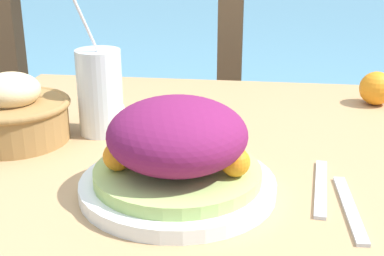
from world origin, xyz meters
TOP-DOWN VIEW (x-y plane):
  - patio_table at (0.00, 0.00)m, footprint 0.94×0.89m
  - railing_fence at (-0.00, 0.73)m, footprint 2.80×0.08m
  - sea_backdrop at (0.00, 3.23)m, footprint 12.00×4.00m
  - salad_plate at (-0.02, -0.16)m, footprint 0.27×0.27m
  - drink_glass at (-0.19, 0.06)m, footprint 0.08×0.08m
  - bread_basket at (-0.33, -0.00)m, footprint 0.20×0.20m
  - fork at (0.18, -0.12)m, footprint 0.03×0.18m
  - knife at (0.21, -0.18)m, footprint 0.02×0.18m
  - orange_near_basket at (0.33, 0.29)m, footprint 0.07×0.07m

SIDE VIEW (x-z plane):
  - sea_backdrop at x=0.00m, z-range 0.00..0.36m
  - patio_table at x=0.00m, z-range 0.26..0.97m
  - railing_fence at x=0.00m, z-range 0.19..1.21m
  - fork at x=0.18m, z-range 0.71..0.72m
  - knife at x=0.21m, z-range 0.71..0.72m
  - orange_near_basket at x=0.33m, z-range 0.71..0.78m
  - bread_basket at x=-0.33m, z-range 0.70..0.82m
  - salad_plate at x=-0.02m, z-range 0.70..0.84m
  - drink_glass at x=-0.19m, z-range 0.67..0.91m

